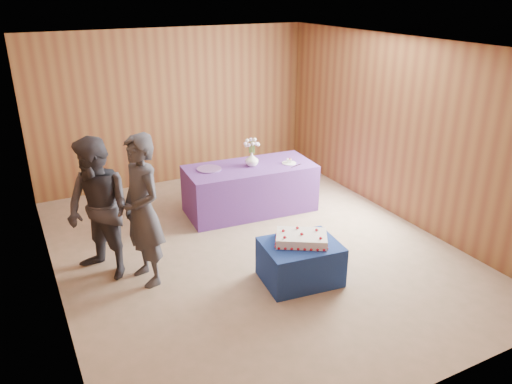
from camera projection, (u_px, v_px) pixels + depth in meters
ground at (252, 248)px, 6.85m from camera, size 6.00×6.00×0.00m
room_shell at (252, 120)px, 6.15m from camera, size 5.04×6.04×2.72m
cake_table at (300, 262)px, 6.03m from camera, size 0.98×0.80×0.50m
serving_table at (250, 188)px, 7.87m from camera, size 2.06×1.05×0.75m
sheet_cake at (301, 238)px, 5.95m from camera, size 0.75×0.68×0.15m
vase at (252, 159)px, 7.70m from camera, size 0.25×0.25×0.21m
flower_spray at (252, 143)px, 7.59m from camera, size 0.25×0.24×0.19m
platter at (209, 169)px, 7.57m from camera, size 0.40×0.40×0.02m
plate at (289, 163)px, 7.84m from camera, size 0.27×0.27×0.01m
cake_slice at (289, 161)px, 7.82m from camera, size 0.09×0.09×0.09m
knife at (296, 166)px, 7.73m from camera, size 0.25×0.11×0.00m
guest_left at (143, 211)px, 5.78m from camera, size 0.56×0.74×1.84m
guest_right at (99, 210)px, 5.91m from camera, size 1.01×1.08×1.76m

